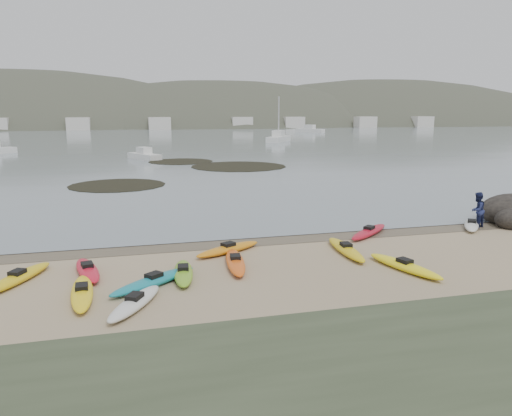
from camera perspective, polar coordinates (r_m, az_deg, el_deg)
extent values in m
plane|color=tan|center=(24.09, 0.00, -3.50)|extent=(600.00, 600.00, 0.00)
plane|color=brown|center=(23.81, 0.19, -3.67)|extent=(60.00, 60.00, 0.00)
plane|color=slate|center=(322.64, -14.11, 9.65)|extent=(1200.00, 1200.00, 0.00)
ellipsoid|color=yellow|center=(17.59, -19.26, -9.13)|extent=(0.88, 3.63, 0.34)
ellipsoid|color=yellow|center=(21.96, 10.23, -4.67)|extent=(0.97, 3.93, 0.34)
ellipsoid|color=#76B023|center=(18.76, -8.31, -7.35)|extent=(1.03, 3.17, 0.34)
ellipsoid|color=red|center=(19.91, -18.70, -6.74)|extent=(1.34, 3.25, 0.34)
ellipsoid|color=orange|center=(21.69, -3.18, -4.70)|extent=(3.36, 2.29, 0.34)
ellipsoid|color=yellow|center=(20.19, 16.60, -6.37)|extent=(1.60, 3.77, 0.34)
ellipsoid|color=silver|center=(16.26, -13.67, -10.49)|extent=(2.14, 3.09, 0.34)
ellipsoid|color=#E95914|center=(19.87, -2.38, -6.18)|extent=(1.18, 3.72, 0.34)
ellipsoid|color=yellow|center=(19.95, -25.57, -7.22)|extent=(2.25, 3.64, 0.34)
ellipsoid|color=teal|center=(18.09, -11.57, -8.16)|extent=(3.46, 2.92, 0.34)
ellipsoid|color=#B01225|center=(25.32, 12.79, -2.66)|extent=(3.39, 3.01, 0.34)
ellipsoid|color=silver|center=(28.49, 23.40, -1.79)|extent=(2.46, 2.90, 0.34)
imported|color=#1B224E|center=(28.56, 23.97, -0.21)|extent=(1.14, 1.03, 1.89)
ellipsoid|color=black|center=(31.22, 27.23, -0.85)|extent=(3.75, 2.91, 1.87)
cylinder|color=black|center=(42.54, -15.57, 2.50)|extent=(7.81, 7.81, 0.04)
cylinder|color=black|center=(55.07, -2.02, 4.76)|extent=(10.45, 10.45, 0.04)
cylinder|color=black|center=(60.99, -8.59, 5.26)|extent=(7.71, 7.71, 0.04)
cube|color=silver|center=(65.04, -12.64, 5.80)|extent=(4.09, 5.93, 0.82)
cube|color=silver|center=(99.80, 2.59, 7.91)|extent=(6.96, 8.42, 1.21)
cube|color=silver|center=(143.16, 6.17, 8.80)|extent=(7.10, 8.00, 1.17)
ellipsoid|color=#384235|center=(222.29, -25.03, 3.80)|extent=(220.00, 120.00, 80.00)
ellipsoid|color=#384235|center=(217.50, -4.05, 5.39)|extent=(200.00, 110.00, 68.00)
ellipsoid|color=#384235|center=(256.78, 14.56, 5.52)|extent=(230.00, 130.00, 76.00)
cube|color=beige|center=(168.00, -19.31, 9.05)|extent=(7.00, 5.00, 4.00)
cube|color=beige|center=(168.00, -11.02, 9.46)|extent=(7.00, 5.00, 4.00)
cube|color=beige|center=(171.40, -2.88, 9.68)|extent=(7.00, 5.00, 4.00)
cube|color=beige|center=(178.00, 4.81, 9.70)|extent=(7.00, 5.00, 4.00)
cube|color=beige|center=(187.46, 11.83, 9.58)|extent=(7.00, 5.00, 4.00)
cube|color=beige|center=(199.37, 18.08, 9.35)|extent=(7.00, 5.00, 4.00)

